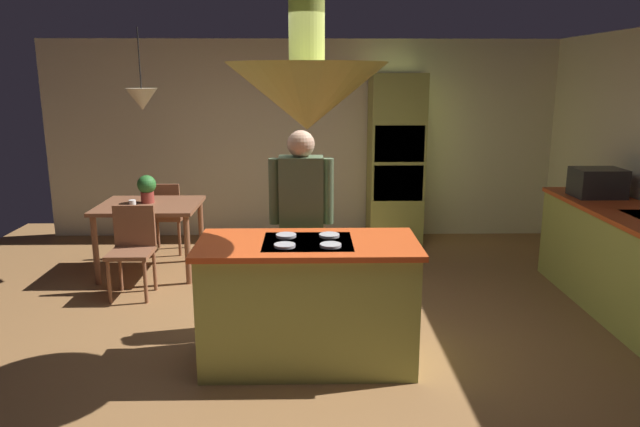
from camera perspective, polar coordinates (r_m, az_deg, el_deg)
ground at (r=4.74m, az=-1.15°, el=-13.00°), size 8.16×8.16×0.00m
wall_back at (r=7.74m, az=-1.18°, el=7.19°), size 6.80×0.10×2.55m
kitchen_island at (r=4.36m, az=-1.18°, el=-8.60°), size 1.60×0.76×0.95m
counter_run_right at (r=5.84m, az=28.04°, el=-4.43°), size 0.73×2.53×0.93m
oven_tower at (r=7.44m, az=7.36°, el=5.19°), size 0.66×0.62×2.13m
dining_table at (r=6.54m, az=-16.24°, el=0.04°), size 1.05×0.90×0.76m
person_at_island at (r=4.83m, az=-1.82°, el=-0.32°), size 0.53×0.22×1.67m
range_hood at (r=4.05m, az=-1.28°, el=11.72°), size 1.10×1.10×1.00m
pendant_light_over_table at (r=6.38m, az=-16.94°, el=10.61°), size 0.32×0.32×0.82m
chair_facing_island at (r=5.95m, az=-17.78°, el=-2.89°), size 0.40×0.40×0.87m
chair_by_back_wall at (r=7.21m, az=-14.81°, el=0.06°), size 0.40×0.40×0.87m
potted_plant_on_table at (r=6.55m, az=-16.51°, el=2.46°), size 0.20×0.20×0.30m
cup_on_table at (r=6.33m, az=-17.79°, el=0.86°), size 0.07×0.07×0.09m
microwave_on_counter at (r=6.35m, az=25.41°, el=2.73°), size 0.46×0.36×0.28m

